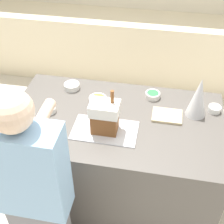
% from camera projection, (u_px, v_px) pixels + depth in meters
% --- Properties ---
extents(ground_plane, '(12.00, 12.00, 0.00)m').
position_uv_depth(ground_plane, '(115.00, 194.00, 2.96)').
color(ground_plane, beige).
extents(back_cabinet_block, '(6.00, 0.60, 0.88)m').
position_uv_depth(back_cabinet_block, '(142.00, 50.00, 4.21)').
color(back_cabinet_block, beige).
rests_on(back_cabinet_block, ground_plane).
extents(kitchen_island, '(1.62, 0.94, 0.95)m').
position_uv_depth(kitchen_island, '(115.00, 161.00, 2.65)').
color(kitchen_island, '#514C47').
rests_on(kitchen_island, ground_plane).
extents(baking_tray, '(0.47, 0.27, 0.01)m').
position_uv_depth(baking_tray, '(105.00, 130.00, 2.24)').
color(baking_tray, silver).
rests_on(baking_tray, kitchen_island).
extents(gingerbread_house, '(0.20, 0.15, 0.34)m').
position_uv_depth(gingerbread_house, '(105.00, 116.00, 2.15)').
color(gingerbread_house, brown).
rests_on(gingerbread_house, baking_tray).
extents(decorative_tree, '(0.15, 0.15, 0.32)m').
position_uv_depth(decorative_tree, '(199.00, 97.00, 2.28)').
color(decorative_tree, silver).
rests_on(decorative_tree, kitchen_island).
extents(candy_bowl_near_tray_left, '(0.13, 0.13, 0.05)m').
position_uv_depth(candy_bowl_near_tray_left, '(72.00, 86.00, 2.63)').
color(candy_bowl_near_tray_left, silver).
rests_on(candy_bowl_near_tray_left, kitchen_island).
extents(candy_bowl_far_right, '(0.14, 0.14, 0.04)m').
position_uv_depth(candy_bowl_far_right, '(98.00, 99.00, 2.49)').
color(candy_bowl_far_right, white).
rests_on(candy_bowl_far_right, kitchen_island).
extents(candy_bowl_far_left, '(0.12, 0.12, 0.05)m').
position_uv_depth(candy_bowl_far_left, '(153.00, 95.00, 2.53)').
color(candy_bowl_far_left, white).
rests_on(candy_bowl_far_left, kitchen_island).
extents(candy_bowl_center_rear, '(0.10, 0.10, 0.04)m').
position_uv_depth(candy_bowl_center_rear, '(49.00, 110.00, 2.39)').
color(candy_bowl_center_rear, white).
rests_on(candy_bowl_center_rear, kitchen_island).
extents(candy_bowl_front_corner, '(0.10, 0.10, 0.05)m').
position_uv_depth(candy_bowl_front_corner, '(215.00, 109.00, 2.39)').
color(candy_bowl_front_corner, white).
rests_on(candy_bowl_front_corner, kitchen_island).
extents(cookbook, '(0.22, 0.17, 0.02)m').
position_uv_depth(cookbook, '(167.00, 116.00, 2.35)').
color(cookbook, '#CCB78C').
rests_on(cookbook, kitchen_island).
extents(person, '(0.44, 0.55, 1.68)m').
position_uv_depth(person, '(35.00, 199.00, 1.90)').
color(person, slate).
rests_on(person, ground_plane).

